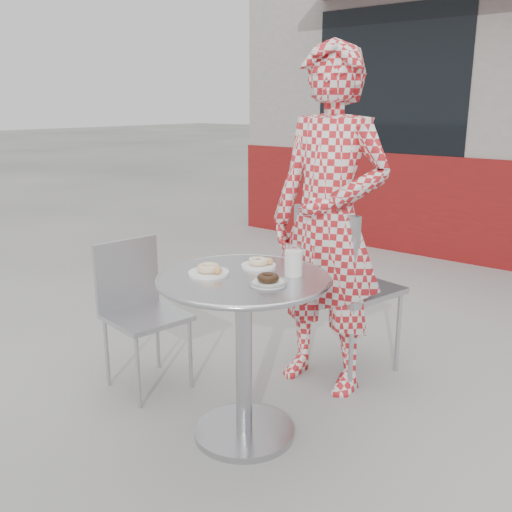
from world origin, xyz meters
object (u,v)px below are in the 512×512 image
Objects in this scene: plate_far at (259,263)px; chair_far at (348,321)px; milk_cup at (293,262)px; bistro_table at (244,317)px; chair_left at (147,344)px; plate_near at (209,270)px; plate_checker at (268,281)px; seated_person at (329,222)px.

chair_far is at bearing 85.59° from plate_far.
milk_cup is (0.20, -0.01, 0.05)m from plate_far.
bistro_table is 0.33m from milk_cup.
chair_far is 7.23× the size of milk_cup.
plate_near is at bearing -91.86° from chair_left.
plate_near reaches higher than plate_checker.
plate_checker is (0.19, -0.17, -0.00)m from plate_far.
bistro_table is 4.89× the size of plate_far.
plate_far is at bearing -71.02° from chair_left.
plate_far is 0.89× the size of plate_near.
chair_far reaches higher than plate_checker.
milk_cup is at bearing -3.28° from plate_far.
chair_left is 0.87m from plate_far.
plate_near reaches higher than chair_left.
plate_far is at bearing 68.00° from plate_near.
seated_person is at bearing 106.93° from milk_cup.
plate_near reaches higher than plate_far.
bistro_table is at bearing 101.41° from chair_far.
plate_checker is (0.15, -0.70, -0.11)m from seated_person.
plate_far is at bearing 137.23° from plate_checker.
seated_person is 13.53× the size of milk_cup.
plate_near is (-0.09, -0.23, 0.00)m from plate_far.
plate_checker is at bearing 11.54° from plate_near.
chair_left is 1.06m from milk_cup.
chair_left is at bearing 61.83° from chair_far.
plate_checker is (0.28, 0.06, -0.00)m from plate_near.
bistro_table is at bearing -91.19° from seated_person.
chair_left is 4.45× the size of plate_near.
plate_checker is 0.17m from milk_cup.
chair_far is at bearing 81.15° from plate_near.
seated_person reaches higher than plate_far.
seated_person is at bearing 90.50° from bistro_table.
chair_far is 6.03× the size of plate_checker.
chair_left is 5.95× the size of milk_cup.
chair_far is 1.21× the size of chair_left.
chair_far is (0.01, 0.89, -0.29)m from bistro_table.
plate_near reaches higher than bistro_table.
seated_person is 11.29× the size of plate_checker.
chair_far is 0.53× the size of seated_person.
bistro_table is 0.26m from plate_far.
bistro_table is 0.98× the size of chair_left.
chair_far reaches higher than chair_left.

